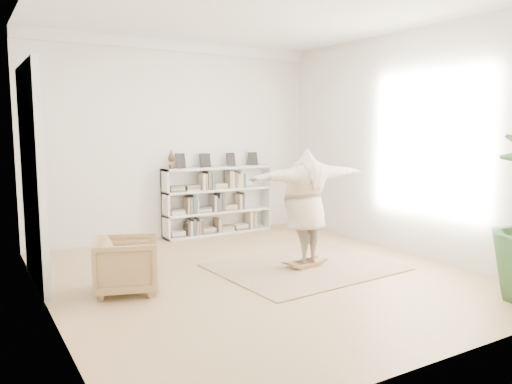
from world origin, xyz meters
TOP-DOWN VIEW (x-y plane):
  - floor at (0.00, 0.00)m, footprint 6.00×6.00m
  - room_shell at (0.00, 2.94)m, footprint 6.00×6.00m
  - doors at (-2.70, 1.30)m, footprint 0.09×1.78m
  - bookshelf at (0.74, 2.82)m, footprint 2.20×0.35m
  - armchair at (-1.80, 0.25)m, footprint 0.96×0.94m
  - rug at (0.76, 0.01)m, footprint 2.63×2.16m
  - rocker_board at (0.76, 0.01)m, footprint 0.49×0.31m
  - person at (0.76, 0.01)m, footprint 2.07×0.69m

SIDE VIEW (x-z plane):
  - floor at x=0.00m, z-range 0.00..0.00m
  - rug at x=0.76m, z-range 0.00..0.02m
  - rocker_board at x=0.76m, z-range 0.01..0.11m
  - armchair at x=-1.80m, z-range 0.00..0.70m
  - bookshelf at x=0.74m, z-range -0.18..1.46m
  - person at x=0.76m, z-range 0.12..1.78m
  - doors at x=-2.70m, z-range -0.06..2.86m
  - room_shell at x=0.00m, z-range 0.51..6.51m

